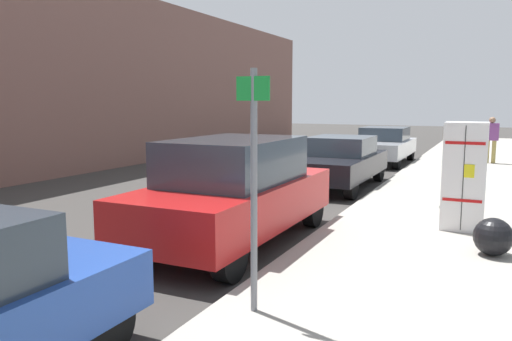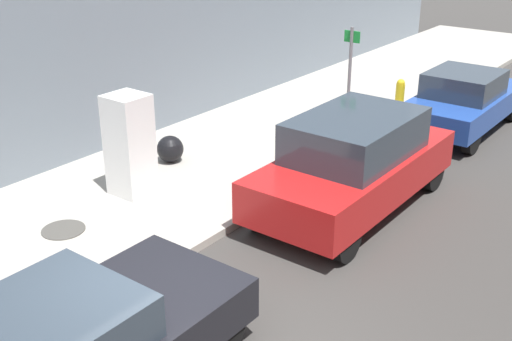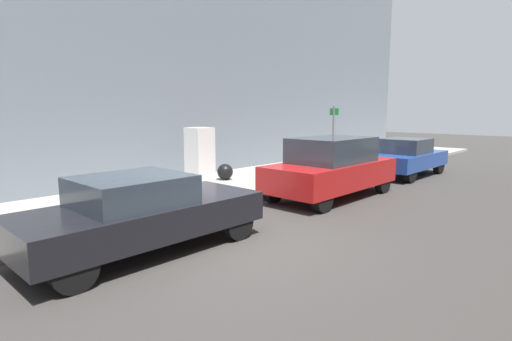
# 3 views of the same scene
# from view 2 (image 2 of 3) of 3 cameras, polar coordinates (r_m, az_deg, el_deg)

# --- Properties ---
(sidewalk_slab) EXTENTS (4.32, 44.00, 0.14)m
(sidewalk_slab) POSITION_cam_2_polar(r_m,az_deg,el_deg) (10.52, -21.66, -7.30)
(sidewalk_slab) COLOR #9E998E
(sidewalk_slab) RESTS_ON ground
(discarded_refrigerator) EXTENTS (0.68, 0.67, 1.84)m
(discarded_refrigerator) POSITION_cam_2_polar(r_m,az_deg,el_deg) (11.59, -11.17, 2.24)
(discarded_refrigerator) COLOR white
(discarded_refrigerator) RESTS_ON sidewalk_slab
(manhole_cover) EXTENTS (0.70, 0.70, 0.02)m
(manhole_cover) POSITION_cam_2_polar(r_m,az_deg,el_deg) (10.88, -16.75, -5.06)
(manhole_cover) COLOR #47443F
(manhole_cover) RESTS_ON sidewalk_slab
(street_sign_post) EXTENTS (0.36, 0.07, 2.51)m
(street_sign_post) POSITION_cam_2_polar(r_m,az_deg,el_deg) (13.89, 8.29, 8.03)
(street_sign_post) COLOR slate
(street_sign_post) RESTS_ON sidewalk_slab
(fire_hydrant) EXTENTS (0.22, 0.22, 0.84)m
(fire_hydrant) POSITION_cam_2_polar(r_m,az_deg,el_deg) (16.46, 12.66, 6.55)
(fire_hydrant) COLOR gold
(fire_hydrant) RESTS_ON sidewalk_slab
(trash_bag) EXTENTS (0.54, 0.54, 0.54)m
(trash_bag) POSITION_cam_2_polar(r_m,az_deg,el_deg) (13.10, -7.64, 1.91)
(trash_bag) COLOR black
(trash_bag) RESTS_ON sidewalk_slab
(parked_suv_red) EXTENTS (1.86, 4.41, 1.73)m
(parked_suv_red) POSITION_cam_2_polar(r_m,az_deg,el_deg) (11.22, 8.70, 0.73)
(parked_suv_red) COLOR red
(parked_suv_red) RESTS_ON ground
(parked_hatchback_blue) EXTENTS (1.70, 4.00, 1.44)m
(parked_hatchback_blue) POSITION_cam_2_polar(r_m,az_deg,el_deg) (15.83, 18.01, 5.96)
(parked_hatchback_blue) COLOR #23479E
(parked_hatchback_blue) RESTS_ON ground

